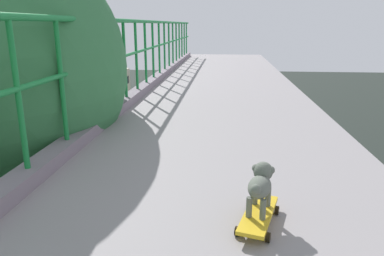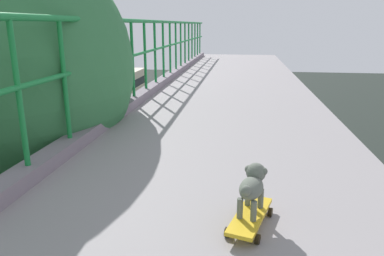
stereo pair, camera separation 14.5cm
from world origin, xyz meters
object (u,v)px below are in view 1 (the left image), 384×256
at_px(car_blue_fifth, 49,207).
at_px(car_black_seventh, 98,153).
at_px(car_yellow_cab_sixth, 13,170).
at_px(toy_skateboard, 258,215).
at_px(city_bus, 97,94).
at_px(small_dog, 261,183).

xyz_separation_m(car_blue_fifth, car_black_seventh, (-0.20, 6.04, -0.02)).
xyz_separation_m(car_yellow_cab_sixth, car_black_seventh, (3.23, 2.66, 0.02)).
bearing_deg(toy_skateboard, car_blue_fifth, 124.34).
bearing_deg(car_black_seventh, city_bus, 108.91).
bearing_deg(car_blue_fifth, car_black_seventh, 91.93).
height_order(car_blue_fifth, toy_skateboard, toy_skateboard).
height_order(car_black_seventh, city_bus, city_bus).
distance_m(car_blue_fifth, small_dog, 13.36).
distance_m(car_blue_fifth, toy_skateboard, 13.31).
xyz_separation_m(car_blue_fifth, small_dog, (6.82, -9.93, 5.77)).
height_order(car_yellow_cab_sixth, toy_skateboard, toy_skateboard).
bearing_deg(small_dog, city_bus, 111.87).
bearing_deg(toy_skateboard, car_yellow_cab_sixth, 127.49).
xyz_separation_m(city_bus, small_dog, (10.60, -26.42, 4.54)).
xyz_separation_m(car_blue_fifth, car_yellow_cab_sixth, (-3.44, 3.39, -0.03)).
height_order(toy_skateboard, small_dog, small_dog).
relative_size(toy_skateboard, small_dog, 1.62).
bearing_deg(small_dog, car_black_seventh, 113.74).
distance_m(car_blue_fifth, car_yellow_cab_sixth, 4.83).
bearing_deg(car_yellow_cab_sixth, car_blue_fifth, -44.61).
bearing_deg(car_black_seventh, car_blue_fifth, -88.07).
bearing_deg(small_dog, toy_skateboard, -99.64).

